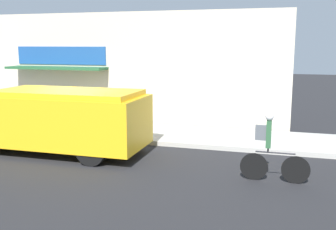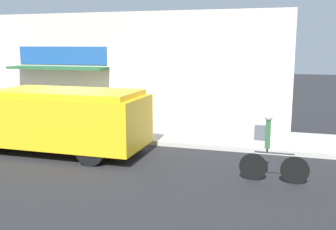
% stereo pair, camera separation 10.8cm
% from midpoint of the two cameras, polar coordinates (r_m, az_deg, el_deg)
% --- Properties ---
extents(ground_plane, '(70.00, 70.00, 0.00)m').
position_cam_midpoint_polar(ground_plane, '(14.30, -13.01, -3.49)').
color(ground_plane, '#232326').
extents(sidewalk, '(28.00, 2.78, 0.15)m').
position_cam_midpoint_polar(sidewalk, '(15.47, -10.48, -2.07)').
color(sidewalk, '#ADAAA3').
rests_on(sidewalk, ground_plane).
extents(storefront, '(14.58, 1.07, 4.61)m').
position_cam_midpoint_polar(storefront, '(16.63, -8.49, 6.62)').
color(storefront, beige).
rests_on(storefront, ground_plane).
extents(school_bus, '(5.99, 2.63, 1.96)m').
position_cam_midpoint_polar(school_bus, '(12.53, -15.41, -0.60)').
color(school_bus, yellow).
rests_on(school_bus, ground_plane).
extents(cyclist, '(1.67, 0.20, 1.72)m').
position_cam_midpoint_polar(cyclist, '(9.88, 14.82, -4.82)').
color(cyclist, black).
rests_on(cyclist, ground_plane).
extents(trash_bin, '(0.49, 0.49, 0.83)m').
position_cam_midpoint_polar(trash_bin, '(16.67, -14.71, 0.37)').
color(trash_bin, slate).
rests_on(trash_bin, sidewalk).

